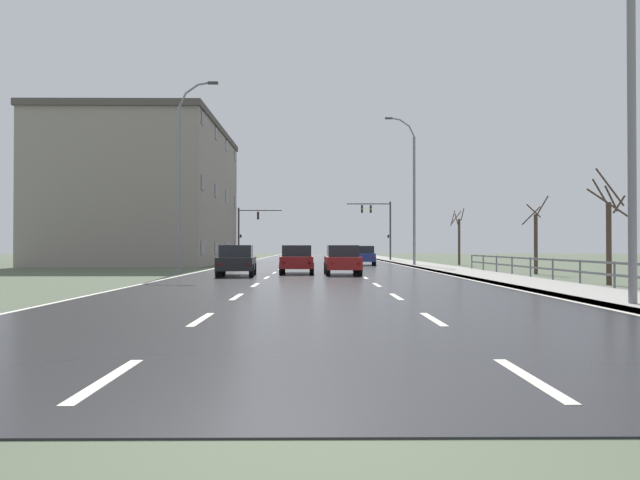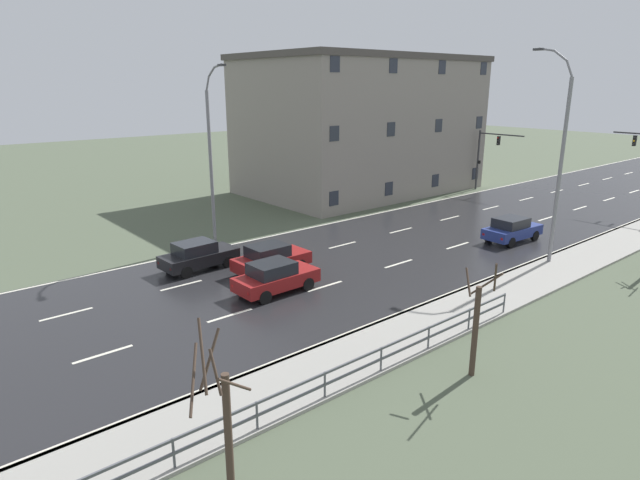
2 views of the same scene
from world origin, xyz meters
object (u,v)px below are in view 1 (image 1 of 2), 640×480
street_lamp_midground (413,193)px  car_far_right (297,259)px  street_lamp_left_bank (181,179)px  traffic_signal_left (247,226)px  car_near_left (237,260)px  traffic_signal_right (380,220)px  street_lamp_foreground (623,93)px  car_near_right (364,255)px  car_mid_centre (342,260)px  brick_building (147,195)px

street_lamp_midground → car_far_right: size_ratio=2.79×
street_lamp_left_bank → traffic_signal_left: bearing=89.2°
street_lamp_left_bank → car_near_left: (3.47, -3.01, -4.47)m
traffic_signal_right → street_lamp_foreground: bearing=-89.3°
car_far_right → car_near_right: same height
traffic_signal_left → car_far_right: 29.20m
traffic_signal_right → car_mid_centre: size_ratio=1.52×
traffic_signal_right → traffic_signal_left: traffic_signal_right is taller
street_lamp_foreground → street_lamp_midground: (0.07, 31.32, 0.44)m
street_lamp_left_bank → traffic_signal_right: 32.65m
traffic_signal_right → traffic_signal_left: size_ratio=1.14×
traffic_signal_right → car_near_right: bearing=-101.3°
brick_building → street_lamp_left_bank: bearing=-69.1°
traffic_signal_left → brick_building: bearing=-132.2°
traffic_signal_left → car_mid_centre: traffic_signal_left is taller
street_lamp_midground → brick_building: (-22.37, 6.94, 0.40)m
street_lamp_midground → traffic_signal_left: bearing=133.1°
brick_building → car_near_right: bearing=-14.0°
street_lamp_left_bank → traffic_signal_left: street_lamp_left_bank is taller
car_far_right → car_near_left: same height
street_lamp_left_bank → brick_building: brick_building is taller
street_lamp_left_bank → car_far_right: bearing=-3.0°
traffic_signal_left → brick_building: (-7.82, -8.63, 2.41)m
car_near_right → street_lamp_left_bank: bearing=-124.5°
street_lamp_left_bank → car_near_left: bearing=-41.0°
street_lamp_left_bank → car_far_right: 7.84m
street_lamp_left_bank → brick_building: 20.85m
car_mid_centre → brick_building: brick_building is taller
car_mid_centre → car_far_right: size_ratio=1.00×
traffic_signal_left → car_near_left: size_ratio=1.32×
car_far_right → car_near_left: bearing=-138.7°
street_lamp_foreground → car_mid_centre: 18.58m
street_lamp_foreground → street_lamp_midground: bearing=89.9°
car_far_right → street_lamp_left_bank: bearing=176.2°
street_lamp_midground → street_lamp_left_bank: 19.50m
car_mid_centre → brick_building: bearing=126.3°
car_far_right → brick_building: (-13.87, 19.80, 5.24)m
street_lamp_foreground → traffic_signal_right: (-0.60, 48.14, -0.93)m
car_mid_centre → car_near_right: size_ratio=0.99×
car_far_right → car_near_left: (-2.96, -2.68, 0.00)m
traffic_signal_right → car_far_right: bearing=-104.8°
street_lamp_foreground → street_lamp_midground: street_lamp_midground is taller
traffic_signal_left → car_far_right: bearing=-78.0°
car_far_right → car_near_right: (4.93, 15.11, 0.00)m
car_near_left → brick_building: 25.53m
traffic_signal_right → car_near_right: 15.26m
street_lamp_left_bank → car_near_right: (11.37, 14.77, -4.47)m
traffic_signal_right → car_far_right: (-7.83, -29.68, -3.47)m
street_lamp_midground → car_mid_centre: street_lamp_midground is taller
street_lamp_foreground → car_near_right: street_lamp_foreground is taller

